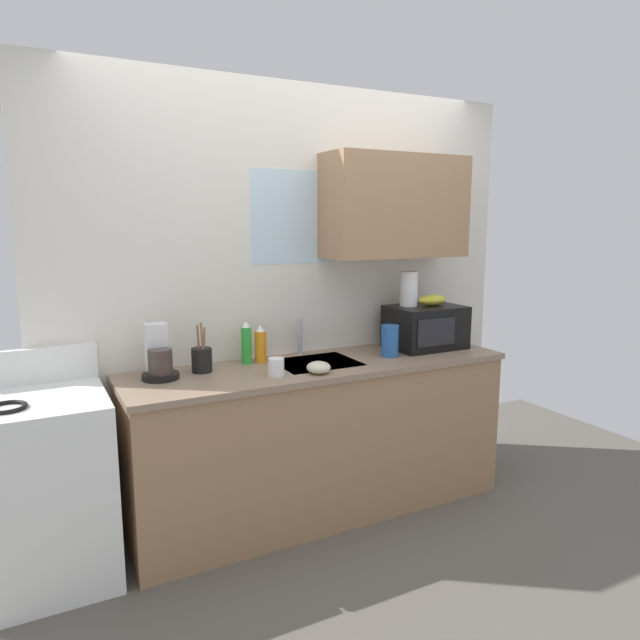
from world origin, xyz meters
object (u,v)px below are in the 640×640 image
object	(u,v)px
dish_soap_bottle_green	(246,344)
utensil_crock	(202,359)
paper_towel_roll	(409,289)
mug_white	(276,367)
microwave	(425,327)
banana_bunch	(432,300)
dish_soap_bottle_orange	(261,345)
cereal_canister	(390,341)
small_bowl	(319,367)
stove_range	(44,489)
coffee_maker	(159,358)

from	to	relation	value
dish_soap_bottle_green	utensil_crock	xyz separation A→B (m)	(-0.28, -0.07, -0.05)
paper_towel_roll	mug_white	size ratio (longest dim) A/B	2.32
microwave	banana_bunch	xyz separation A→B (m)	(0.05, 0.00, 0.17)
dish_soap_bottle_orange	cereal_canister	distance (m)	0.77
banana_bunch	dish_soap_bottle_green	bearing A→B (deg)	173.64
dish_soap_bottle_green	small_bowl	size ratio (longest dim) A/B	1.89
dish_soap_bottle_orange	mug_white	bearing A→B (deg)	-97.15
cereal_canister	stove_range	bearing A→B (deg)	178.40
microwave	dish_soap_bottle_orange	world-z (taller)	microwave
paper_towel_roll	mug_white	bearing A→B (deg)	-166.74
stove_range	utensil_crock	xyz separation A→B (m)	(0.81, 0.12, 0.51)
dish_soap_bottle_orange	banana_bunch	bearing A→B (deg)	-6.51
cereal_canister	small_bowl	size ratio (longest dim) A/B	1.46
paper_towel_roll	mug_white	distance (m)	1.10
microwave	mug_white	xyz separation A→B (m)	(-1.12, -0.19, -0.09)
banana_bunch	coffee_maker	world-z (taller)	banana_bunch
dish_soap_bottle_orange	utensil_crock	world-z (taller)	utensil_crock
stove_range	paper_towel_roll	distance (m)	2.31
microwave	dish_soap_bottle_orange	size ratio (longest dim) A/B	2.13
coffee_maker	mug_white	bearing A→B (deg)	-24.18
dish_soap_bottle_green	cereal_canister	xyz separation A→B (m)	(0.82, -0.23, -0.02)
coffee_maker	mug_white	distance (m)	0.61
paper_towel_roll	small_bowl	bearing A→B (deg)	-159.40
cereal_canister	coffee_maker	bearing A→B (deg)	173.22
banana_bunch	dish_soap_bottle_green	size ratio (longest dim) A/B	0.82
paper_towel_roll	coffee_maker	distance (m)	1.60
paper_towel_roll	utensil_crock	bearing A→B (deg)	179.16
stove_range	paper_towel_roll	xyz separation A→B (m)	(2.15, 0.10, 0.82)
microwave	paper_towel_roll	distance (m)	0.27
paper_towel_roll	coffee_maker	world-z (taller)	paper_towel_roll
coffee_maker	mug_white	world-z (taller)	coffee_maker
stove_range	cereal_canister	bearing A→B (deg)	-1.60
stove_range	small_bowl	world-z (taller)	stove_range
stove_range	utensil_crock	world-z (taller)	utensil_crock
paper_towel_roll	dish_soap_bottle_orange	size ratio (longest dim) A/B	1.02
paper_towel_roll	small_bowl	size ratio (longest dim) A/B	1.69
microwave	paper_towel_roll	bearing A→B (deg)	152.62
utensil_crock	small_bowl	bearing A→B (deg)	-30.49
dish_soap_bottle_orange	mug_white	distance (m)	0.33
dish_soap_bottle_orange	dish_soap_bottle_green	world-z (taller)	dish_soap_bottle_green
cereal_canister	mug_white	size ratio (longest dim) A/B	1.99
banana_bunch	small_bowl	bearing A→B (deg)	-165.23
paper_towel_roll	dish_soap_bottle_green	bearing A→B (deg)	175.42
stove_range	coffee_maker	distance (m)	0.80
stove_range	paper_towel_roll	size ratio (longest dim) A/B	4.91
stove_range	paper_towel_roll	bearing A→B (deg)	2.57
dish_soap_bottle_orange	small_bowl	world-z (taller)	dish_soap_bottle_orange
stove_range	banana_bunch	world-z (taller)	banana_bunch
mug_white	microwave	bearing A→B (deg)	9.57
stove_range	coffee_maker	xyz separation A→B (m)	(0.58, 0.10, 0.55)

